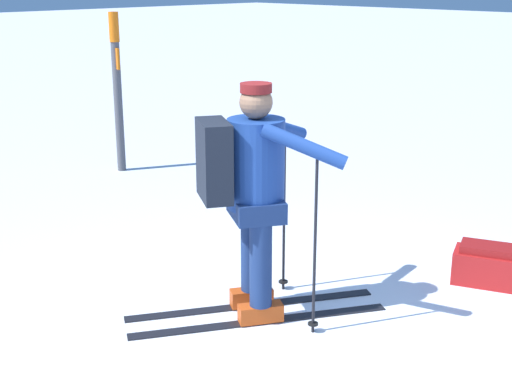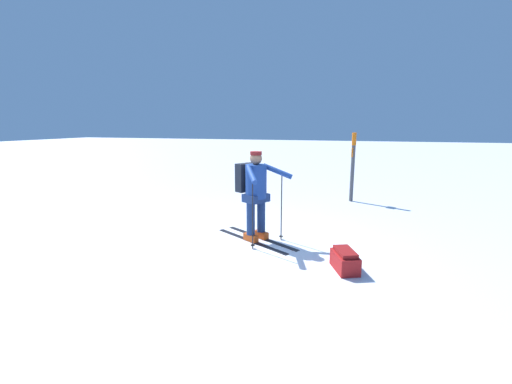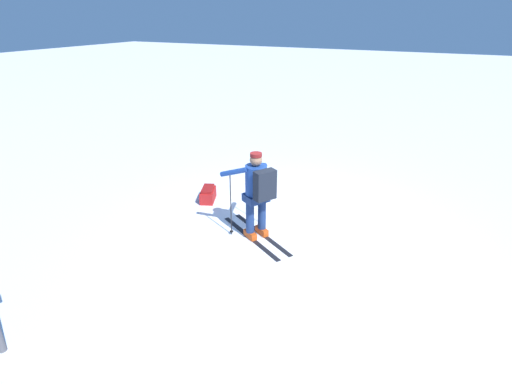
% 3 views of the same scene
% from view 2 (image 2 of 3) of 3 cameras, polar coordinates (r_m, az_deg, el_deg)
% --- Properties ---
extents(ground_plane, '(80.00, 80.00, 0.00)m').
position_cam_2_polar(ground_plane, '(5.85, -5.16, -9.62)').
color(ground_plane, white).
extents(skier, '(1.25, 1.72, 1.61)m').
position_cam_2_polar(skier, '(6.10, -0.22, 0.55)').
color(skier, black).
rests_on(skier, ground_plane).
extents(dropped_backpack, '(0.60, 0.46, 0.31)m').
position_cam_2_polar(dropped_backpack, '(5.19, 14.60, -11.00)').
color(dropped_backpack, maroon).
rests_on(dropped_backpack, ground_plane).
extents(trail_marker, '(0.24, 0.11, 1.86)m').
position_cam_2_polar(trail_marker, '(9.59, 15.85, 4.91)').
color(trail_marker, '#4C4C51').
rests_on(trail_marker, ground_plane).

